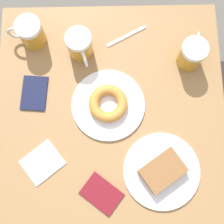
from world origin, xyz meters
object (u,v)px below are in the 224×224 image
plate_with_cake (163,171)px  beer_mug_right (81,45)px  plate_with_donut (109,104)px  napkin_folded (44,162)px  beer_mug_center (32,33)px  fork (128,36)px  passport_near_edge (36,93)px  passport_far_edge (103,194)px  beer_mug_left (193,54)px

plate_with_cake → beer_mug_right: (-0.44, -0.27, 0.04)m
plate_with_donut → napkin_folded: size_ratio=1.59×
plate_with_donut → plate_with_cake: bearing=37.2°
beer_mug_center → fork: 0.35m
beer_mug_center → fork: size_ratio=0.87×
beer_mug_center → fork: (-0.01, 0.34, -0.05)m
beer_mug_center → passport_near_edge: beer_mug_center is taller
beer_mug_center → beer_mug_right: size_ratio=1.02×
plate_with_cake → napkin_folded: size_ratio=1.59×
passport_near_edge → passport_far_edge: same height
beer_mug_left → passport_far_edge: beer_mug_left is taller
plate_with_donut → beer_mug_center: 0.37m
beer_mug_left → napkin_folded: (0.36, -0.52, -0.05)m
napkin_folded → passport_far_edge: (0.11, 0.20, 0.00)m
beer_mug_center → plate_with_cake: bearing=42.5°
plate_with_cake → beer_mug_center: bearing=-137.5°
beer_mug_left → beer_mug_center: size_ratio=0.97×
passport_near_edge → beer_mug_center: bearing=-177.7°
beer_mug_left → passport_near_edge: size_ratio=0.96×
napkin_folded → plate_with_donut: bearing=130.9°
passport_near_edge → napkin_folded: bearing=8.3°
passport_near_edge → beer_mug_right: bearing=133.0°
beer_mug_right → beer_mug_center: bearing=-106.4°
plate_with_cake → napkin_folded: bearing=-95.1°
plate_with_donut → beer_mug_right: beer_mug_right is taller
fork → passport_near_edge: (0.21, -0.33, 0.00)m
beer_mug_left → beer_mug_right: size_ratio=0.99×
passport_far_edge → plate_with_cake: bearing=109.3°
plate_with_donut → beer_mug_left: beer_mug_left is taller
beer_mug_center → passport_near_edge: size_ratio=0.98×
napkin_folded → beer_mug_left: bearing=124.8°
fork → passport_near_edge: size_ratio=1.14×
plate_with_donut → fork: plate_with_donut is taller
napkin_folded → passport_near_edge: bearing=-171.7°
beer_mug_center → passport_far_edge: 0.61m
beer_mug_left → passport_far_edge: bearing=-34.5°
napkin_folded → fork: 0.55m
plate_with_cake → beer_mug_right: beer_mug_right is taller
beer_mug_right → napkin_folded: size_ratio=0.79×
plate_with_donut → passport_far_edge: 0.30m
beer_mug_left → napkin_folded: 0.64m
plate_with_cake → fork: bearing=-168.2°
passport_near_edge → plate_with_donut: bearing=79.5°
plate_with_cake → beer_mug_left: size_ratio=2.03×
beer_mug_left → passport_near_edge: bearing=-78.1°
passport_far_edge → passport_near_edge: bearing=-146.2°
plate_with_donut → beer_mug_right: 0.23m
beer_mug_right → napkin_folded: beer_mug_right is taller
passport_near_edge → plate_with_cake: bearing=57.4°
plate_with_donut → passport_near_edge: 0.27m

